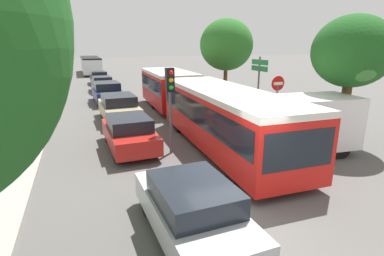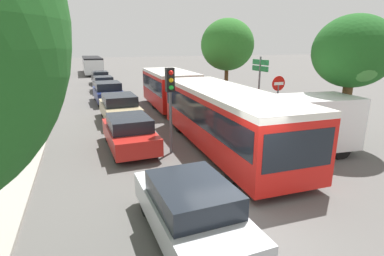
{
  "view_description": "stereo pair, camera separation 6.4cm",
  "coord_description": "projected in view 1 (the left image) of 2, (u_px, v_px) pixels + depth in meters",
  "views": [
    {
      "loc": [
        -3.63,
        -5.81,
        4.26
      ],
      "look_at": [
        0.2,
        4.38,
        1.2
      ],
      "focal_mm": 28.0,
      "sensor_mm": 36.0,
      "label": 1
    },
    {
      "loc": [
        -3.57,
        -5.83,
        4.26
      ],
      "look_at": [
        0.2,
        4.38,
        1.2
      ],
      "focal_mm": 28.0,
      "sensor_mm": 36.0,
      "label": 2
    }
  ],
  "objects": [
    {
      "name": "white_van",
      "position": [
        297.0,
        124.0,
        11.69
      ],
      "size": [
        5.18,
        2.47,
        2.31
      ],
      "rotation": [
        0.0,
        0.0,
        3.04
      ],
      "color": "white",
      "rests_on": "ground"
    },
    {
      "name": "queued_car_black",
      "position": [
        99.0,
        78.0,
        32.87
      ],
      "size": [
        1.81,
        4.02,
        1.38
      ],
      "rotation": [
        0.0,
        0.0,
        1.6
      ],
      "color": "black",
      "rests_on": "ground"
    },
    {
      "name": "ground_plane",
      "position": [
        245.0,
        218.0,
        7.62
      ],
      "size": [
        200.0,
        200.0,
        0.0
      ],
      "primitive_type": "plane",
      "color": "#565451"
    },
    {
      "name": "direction_sign_post",
      "position": [
        259.0,
        76.0,
        16.61
      ],
      "size": [
        0.14,
        1.4,
        3.6
      ],
      "rotation": [
        0.0,
        0.0,
        3.2
      ],
      "color": "#56595E",
      "rests_on": "ground"
    },
    {
      "name": "articulated_bus",
      "position": [
        195.0,
        100.0,
        15.62
      ],
      "size": [
        3.02,
        16.97,
        2.51
      ],
      "rotation": [
        0.0,
        0.0,
        -1.6
      ],
      "color": "red",
      "rests_on": "ground"
    },
    {
      "name": "city_bus_rear",
      "position": [
        91.0,
        64.0,
        44.37
      ],
      "size": [
        2.56,
        11.2,
        2.41
      ],
      "rotation": [
        0.0,
        0.0,
        1.58
      ],
      "color": "silver",
      "rests_on": "ground"
    },
    {
      "name": "queued_car_silver",
      "position": [
        192.0,
        209.0,
        6.67
      ],
      "size": [
        1.82,
        4.05,
        1.39
      ],
      "rotation": [
        0.0,
        0.0,
        1.6
      ],
      "color": "#B7BABF",
      "rests_on": "ground"
    },
    {
      "name": "queued_car_graphite",
      "position": [
        102.0,
        84.0,
        27.58
      ],
      "size": [
        1.83,
        4.08,
        1.4
      ],
      "rotation": [
        0.0,
        0.0,
        1.6
      ],
      "color": "#47474C",
      "rests_on": "ground"
    },
    {
      "name": "tree_right_near",
      "position": [
        353.0,
        54.0,
        12.14
      ],
      "size": [
        3.21,
        3.21,
        5.44
      ],
      "color": "#51381E",
      "rests_on": "ground"
    },
    {
      "name": "queued_car_red",
      "position": [
        129.0,
        133.0,
        12.4
      ],
      "size": [
        1.86,
        4.14,
        1.42
      ],
      "rotation": [
        0.0,
        0.0,
        1.6
      ],
      "color": "#B21E19",
      "rests_on": "ground"
    },
    {
      "name": "kerb_strip_left",
      "position": [
        38.0,
        98.0,
        24.14
      ],
      "size": [
        3.2,
        51.89,
        0.14
      ],
      "primitive_type": "cube",
      "color": "#9E998E",
      "rests_on": "ground"
    },
    {
      "name": "queued_car_tan",
      "position": [
        119.0,
        108.0,
        17.03
      ],
      "size": [
        1.99,
        4.42,
        1.52
      ],
      "rotation": [
        0.0,
        0.0,
        1.6
      ],
      "color": "tan",
      "rests_on": "ground"
    },
    {
      "name": "tree_right_mid",
      "position": [
        226.0,
        45.0,
        21.7
      ],
      "size": [
        3.84,
        3.84,
        6.05
      ],
      "color": "#51381E",
      "rests_on": "ground"
    },
    {
      "name": "queued_car_navy",
      "position": [
        107.0,
        92.0,
        22.38
      ],
      "size": [
        2.03,
        4.5,
        1.55
      ],
      "rotation": [
        0.0,
        0.0,
        1.6
      ],
      "color": "navy",
      "rests_on": "ground"
    },
    {
      "name": "traffic_light",
      "position": [
        170.0,
        92.0,
        11.46
      ],
      "size": [
        0.33,
        0.37,
        3.4
      ],
      "rotation": [
        0.0,
        0.0,
        -1.53
      ],
      "color": "#56595E",
      "rests_on": "ground"
    },
    {
      "name": "no_entry_sign",
      "position": [
        277.0,
        96.0,
        14.26
      ],
      "size": [
        0.7,
        0.08,
        2.82
      ],
      "rotation": [
        0.0,
        0.0,
        -1.57
      ],
      "color": "#56595E",
      "rests_on": "ground"
    }
  ]
}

